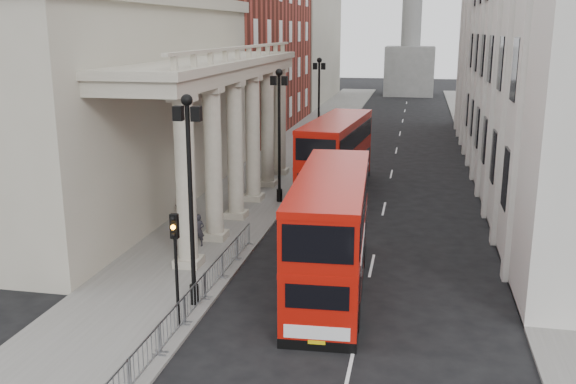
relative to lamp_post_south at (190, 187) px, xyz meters
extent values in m
plane|color=black|center=(0.60, -4.00, -4.91)|extent=(260.00, 260.00, 0.00)
cube|color=slate|center=(-2.40, 26.00, -4.85)|extent=(6.00, 140.00, 0.12)
cube|color=slate|center=(14.10, 26.00, -4.85)|extent=(3.00, 140.00, 0.12)
cube|color=slate|center=(0.55, 26.00, -4.84)|extent=(0.20, 140.00, 0.14)
cube|color=#A09A86|center=(-9.90, 14.00, 1.09)|extent=(9.00, 28.00, 12.00)
cube|color=maroon|center=(-9.90, 44.00, 6.09)|extent=(9.00, 32.00, 22.00)
cube|color=#A09A86|center=(-9.90, 76.00, 5.09)|extent=(9.00, 30.00, 20.00)
cube|color=beige|center=(16.60, 28.00, 7.59)|extent=(8.00, 55.00, 25.00)
cube|color=#60605E|center=(6.60, 88.00, -0.91)|extent=(8.00, 8.00, 8.00)
cylinder|color=black|center=(0.00, 0.00, -4.39)|extent=(0.36, 0.36, 0.80)
cylinder|color=black|center=(0.00, 0.00, -0.79)|extent=(0.18, 0.18, 8.00)
sphere|color=black|center=(0.00, 0.00, 3.31)|extent=(0.44, 0.44, 0.44)
cube|color=black|center=(0.35, 0.00, 2.81)|extent=(0.35, 0.35, 0.55)
cube|color=black|center=(-0.35, 0.00, 2.81)|extent=(0.35, 0.35, 0.55)
cylinder|color=black|center=(0.00, 16.00, -4.39)|extent=(0.36, 0.36, 0.80)
cylinder|color=black|center=(0.00, 16.00, -0.79)|extent=(0.18, 0.18, 8.00)
sphere|color=black|center=(0.00, 16.00, 3.31)|extent=(0.44, 0.44, 0.44)
cube|color=black|center=(0.35, 16.00, 2.81)|extent=(0.35, 0.35, 0.55)
cube|color=black|center=(-0.35, 16.00, 2.81)|extent=(0.35, 0.35, 0.55)
cylinder|color=black|center=(0.00, 32.00, -4.39)|extent=(0.36, 0.36, 0.80)
cylinder|color=black|center=(0.00, 32.00, -0.79)|extent=(0.18, 0.18, 8.00)
sphere|color=black|center=(0.00, 32.00, 3.31)|extent=(0.44, 0.44, 0.44)
cube|color=black|center=(0.35, 32.00, 2.81)|extent=(0.35, 0.35, 0.55)
cube|color=black|center=(-0.35, 32.00, 2.81)|extent=(0.35, 0.35, 0.55)
cylinder|color=black|center=(0.10, -2.00, -3.09)|extent=(0.12, 0.12, 3.40)
cube|color=black|center=(0.10, -2.00, -0.94)|extent=(0.28, 0.22, 0.90)
sphere|color=black|center=(0.10, -2.13, -0.64)|extent=(0.18, 0.18, 0.18)
sphere|color=orange|center=(0.10, -2.13, -0.94)|extent=(0.18, 0.18, 0.18)
sphere|color=black|center=(0.10, -2.13, -1.24)|extent=(0.18, 0.18, 0.18)
cube|color=gray|center=(0.25, -5.30, -4.24)|extent=(0.50, 2.30, 1.10)
cube|color=gray|center=(0.25, -2.95, -4.24)|extent=(0.50, 2.30, 1.10)
cube|color=gray|center=(0.25, -0.60, -4.24)|extent=(0.50, 2.30, 1.10)
cube|color=gray|center=(0.25, 1.75, -4.24)|extent=(0.50, 2.30, 1.10)
cube|color=gray|center=(0.25, 4.10, -4.24)|extent=(0.50, 2.30, 1.10)
cube|color=gray|center=(0.25, 6.45, -4.24)|extent=(0.50, 2.30, 1.10)
cube|color=#B11108|center=(5.04, 3.00, -3.44)|extent=(3.35, 11.55, 2.17)
cube|color=#B11108|center=(5.04, 3.00, -1.19)|extent=(3.35, 11.55, 1.90)
cube|color=#B11108|center=(5.04, 3.00, -0.10)|extent=(3.39, 11.59, 0.27)
cube|color=black|center=(5.04, 3.00, -4.72)|extent=(3.37, 11.55, 0.38)
cube|color=black|center=(5.04, 3.00, -3.17)|extent=(3.29, 9.38, 1.09)
cube|color=black|center=(5.04, 3.00, -1.08)|extent=(3.38, 10.90, 1.20)
cube|color=white|center=(5.36, -2.69, -4.20)|extent=(2.28, 0.19, 0.49)
cube|color=yellow|center=(5.36, -2.70, -4.56)|extent=(0.60, 0.08, 0.14)
cylinder|color=black|center=(4.03, -1.03, -4.37)|extent=(0.41, 1.10, 1.09)
cylinder|color=black|center=(6.49, -0.90, -4.37)|extent=(0.41, 1.10, 1.09)
cylinder|color=black|center=(3.67, 5.59, -4.37)|extent=(0.41, 1.10, 1.09)
cylinder|color=black|center=(6.12, 5.73, -4.37)|extent=(0.41, 1.10, 1.09)
cube|color=#AE1008|center=(3.14, 19.60, -3.43)|extent=(3.75, 11.72, 2.20)
cube|color=#AE1008|center=(3.14, 19.60, -1.15)|extent=(3.75, 11.72, 1.92)
cube|color=#AE1008|center=(3.14, 19.60, -0.05)|extent=(3.80, 11.77, 0.27)
cube|color=black|center=(3.14, 19.60, -4.72)|extent=(3.78, 11.72, 0.38)
cube|color=black|center=(3.14, 19.60, -3.16)|extent=(3.63, 9.54, 1.10)
cube|color=black|center=(3.14, 19.60, -1.04)|extent=(3.76, 11.07, 1.21)
cube|color=white|center=(2.63, 13.87, -4.20)|extent=(2.30, 0.27, 0.49)
cube|color=yellow|center=(2.63, 13.86, -4.56)|extent=(0.61, 0.10, 0.14)
cylinder|color=black|center=(1.55, 15.72, -4.36)|extent=(0.45, 1.12, 1.10)
cylinder|color=black|center=(4.02, 15.50, -4.36)|extent=(0.45, 1.12, 1.10)
cylinder|color=black|center=(2.14, 22.38, -4.36)|extent=(0.45, 1.12, 1.10)
cylinder|color=black|center=(4.61, 22.16, -4.36)|extent=(0.45, 1.12, 1.10)
imported|color=black|center=(-2.16, 6.78, -3.98)|extent=(0.61, 0.42, 1.62)
imported|color=black|center=(-4.54, 10.77, -3.97)|extent=(0.92, 0.79, 1.64)
imported|color=black|center=(-3.03, 17.38, -3.98)|extent=(0.91, 0.73, 1.62)
camera|label=1|loc=(8.38, -22.49, 5.84)|focal=40.00mm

